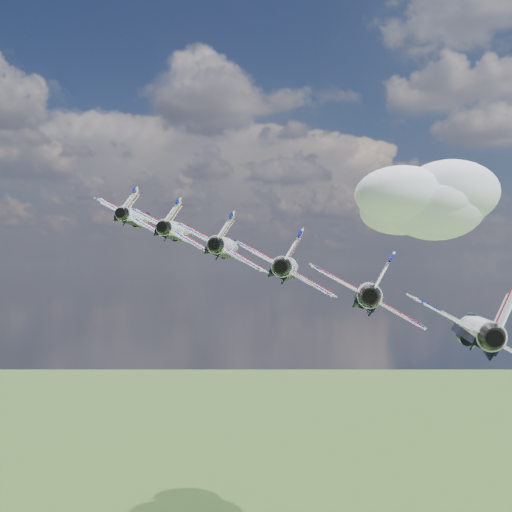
% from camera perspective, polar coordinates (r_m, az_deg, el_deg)
% --- Properties ---
extents(cloud_far, '(66.76, 52.46, 26.23)m').
position_cam_1_polar(cloud_far, '(334.70, 12.93, 4.19)').
color(cloud_far, white).
extents(jet_0, '(12.40, 16.74, 9.79)m').
position_cam_1_polar(jet_0, '(106.55, -9.43, 3.09)').
color(jet_0, silver).
extents(jet_1, '(12.40, 16.74, 9.79)m').
position_cam_1_polar(jet_1, '(95.92, -6.26, 2.06)').
color(jet_1, white).
extents(jet_2, '(12.40, 16.74, 9.79)m').
position_cam_1_polar(jet_2, '(85.69, -2.33, 0.77)').
color(jet_2, white).
extents(jet_3, '(12.40, 16.74, 9.79)m').
position_cam_1_polar(jet_3, '(76.02, 2.63, -0.87)').
color(jet_3, white).
extents(jet_4, '(12.40, 16.74, 9.79)m').
position_cam_1_polar(jet_4, '(67.17, 8.97, -2.94)').
color(jet_4, white).
extents(jet_5, '(12.40, 16.74, 9.79)m').
position_cam_1_polar(jet_5, '(59.49, 17.12, -5.55)').
color(jet_5, white).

